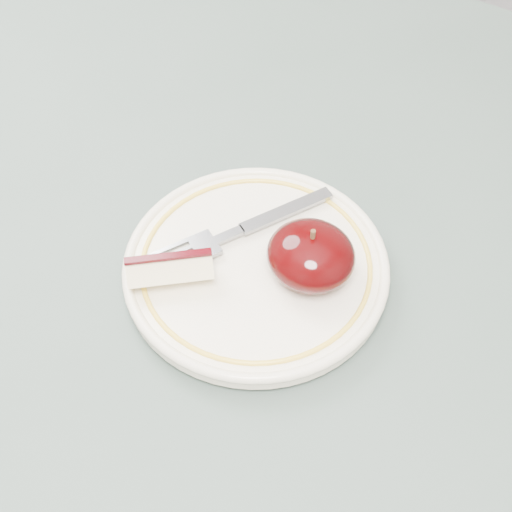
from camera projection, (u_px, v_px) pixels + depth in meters
The scene contains 5 objects.
table at pixel (183, 258), 0.72m from camera, with size 0.90×0.90×0.75m.
plate at pixel (256, 266), 0.59m from camera, with size 0.22×0.22×0.02m.
apple_half at pixel (311, 255), 0.56m from camera, with size 0.07×0.07×0.05m.
apple_wedge at pixel (170, 269), 0.56m from camera, with size 0.07×0.07×0.03m.
fork at pixel (241, 230), 0.60m from camera, with size 0.10×0.16×0.00m.
Camera 1 is at (0.30, -0.33, 1.23)m, focal length 50.00 mm.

